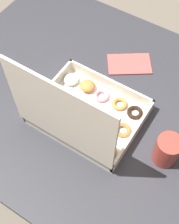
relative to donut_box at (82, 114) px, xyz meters
The scene contains 5 objects.
ground_plane 0.78m from the donut_box, 83.99° to the right, with size 8.00×8.00×0.00m, color #6B6054.
dining_table 0.19m from the donut_box, 83.99° to the right, with size 1.12×0.87×0.70m.
donut_box is the anchor object (origin of this frame).
coffee_mug 0.27m from the donut_box, behind, with size 0.07×0.07×0.10m.
paper_napkin 0.31m from the donut_box, 91.35° to the right, with size 0.18×0.17×0.01m.
Camera 1 is at (-0.30, 0.52, 1.57)m, focal length 50.00 mm.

